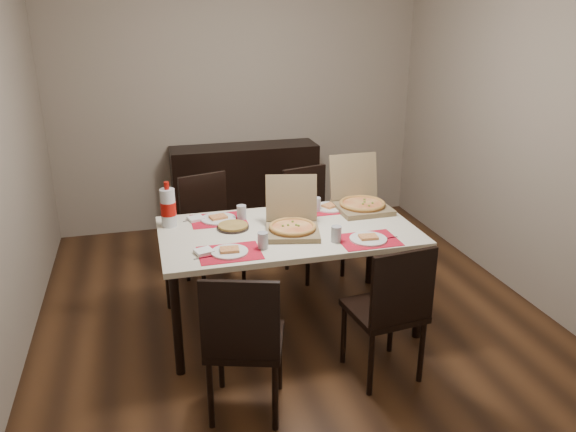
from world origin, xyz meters
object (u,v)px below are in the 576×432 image
at_px(chair_near_left, 244,339).
at_px(dip_bowl, 291,220).
at_px(chair_near_right, 390,307).
at_px(dining_table, 288,238).
at_px(sideboard, 245,188).
at_px(chair_far_right, 311,217).
at_px(soda_bottle, 168,208).
at_px(chair_far_left, 210,226).
at_px(pizza_box_center, 292,224).

bearing_deg(chair_near_left, dip_bowl, 62.29).
bearing_deg(chair_near_right, dining_table, 117.28).
bearing_deg(sideboard, dip_bowl, -90.05).
xyz_separation_m(chair_far_right, dip_bowl, (-0.36, -0.68, 0.25)).
bearing_deg(dip_bowl, chair_far_right, 61.78).
height_order(dining_table, chair_near_right, chair_near_right).
distance_m(dining_table, chair_near_left, 1.08).
relative_size(sideboard, dip_bowl, 13.05).
bearing_deg(sideboard, chair_near_left, -101.02).
height_order(sideboard, dining_table, sideboard).
relative_size(chair_near_left, chair_far_right, 1.00).
height_order(chair_far_right, soda_bottle, soda_bottle).
relative_size(chair_far_right, dip_bowl, 8.09).
distance_m(sideboard, chair_far_right, 1.21).
xyz_separation_m(chair_near_left, dip_bowl, (0.56, 1.08, 0.25)).
bearing_deg(dining_table, dip_bowl, 66.11).
relative_size(chair_far_left, dip_bowl, 8.09).
xyz_separation_m(chair_near_left, chair_far_right, (0.93, 1.76, 0.00)).
xyz_separation_m(chair_near_right, pizza_box_center, (-0.41, 0.77, 0.30)).
distance_m(sideboard, pizza_box_center, 2.06).
bearing_deg(chair_far_right, dip_bowl, -118.22).
xyz_separation_m(sideboard, soda_bottle, (-0.87, -1.68, 0.44)).
bearing_deg(chair_near_left, sideboard, 78.98).
xyz_separation_m(sideboard, pizza_box_center, (-0.05, -2.02, 0.36)).
xyz_separation_m(sideboard, dip_bowl, (-0.00, -1.83, 0.31)).
bearing_deg(chair_far_left, soda_bottle, -122.84).
xyz_separation_m(sideboard, dining_table, (-0.06, -1.97, 0.23)).
relative_size(chair_near_left, pizza_box_center, 1.95).
bearing_deg(soda_bottle, chair_near_left, -76.07).
relative_size(dining_table, soda_bottle, 5.43).
xyz_separation_m(sideboard, chair_far_right, (0.36, -1.15, 0.06)).
relative_size(dining_table, pizza_box_center, 3.78).
relative_size(sideboard, pizza_box_center, 3.15).
xyz_separation_m(chair_near_left, pizza_box_center, (0.52, 0.88, 0.30)).
xyz_separation_m(dining_table, chair_near_right, (0.43, -0.83, -0.17)).
distance_m(chair_near_left, chair_far_left, 1.77).
bearing_deg(chair_far_right, chair_far_left, 179.33).
bearing_deg(chair_near_right, sideboard, 97.49).
height_order(dip_bowl, soda_bottle, soda_bottle).
height_order(chair_near_left, chair_far_left, same).
bearing_deg(chair_far_left, chair_near_left, -91.49).
distance_m(chair_far_left, pizza_box_center, 1.05).
height_order(sideboard, soda_bottle, soda_bottle).
xyz_separation_m(sideboard, chair_far_left, (-0.52, -1.14, 0.06)).
xyz_separation_m(sideboard, chair_near_left, (-0.57, -2.91, 0.06)).
height_order(dining_table, chair_far_left, chair_far_left).
bearing_deg(chair_far_right, sideboard, 107.50).
bearing_deg(chair_far_right, soda_bottle, -156.69).
bearing_deg(chair_far_left, pizza_box_center, -61.71).
height_order(pizza_box_center, soda_bottle, pizza_box_center).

